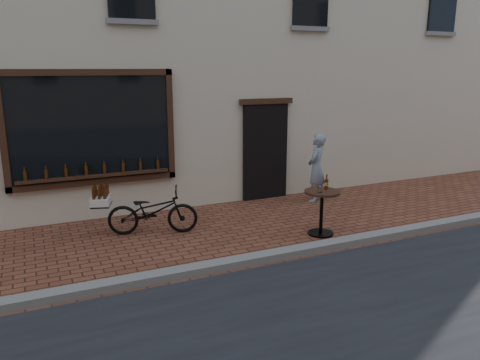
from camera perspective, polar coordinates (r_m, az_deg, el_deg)
name	(u,v)px	position (r m, az deg, el deg)	size (l,w,h in m)	color
ground	(258,267)	(7.33, 2.25, -10.61)	(90.00, 90.00, 0.00)	brown
kerb	(253,259)	(7.47, 1.55, -9.62)	(90.00, 0.25, 0.12)	slate
cargo_bicycle	(151,211)	(8.75, -10.81, -3.70)	(1.96, 1.06, 0.92)	black
bistro_table	(322,203)	(8.65, 9.95, -2.82)	(0.64, 0.64, 1.11)	black
pedestrian	(316,168)	(10.73, 9.31, 1.45)	(0.57, 0.37, 1.56)	gray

